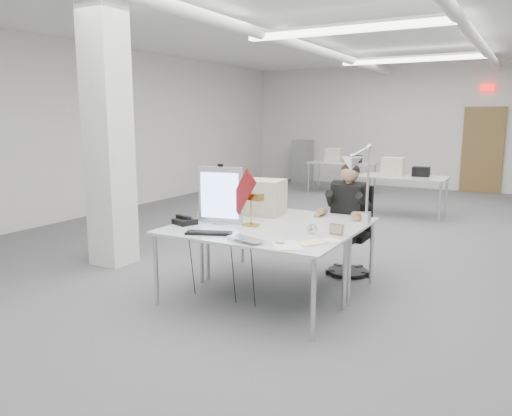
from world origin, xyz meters
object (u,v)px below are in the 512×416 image
(desk_phone, at_px, (185,222))
(bankers_lamp, at_px, (251,207))
(monitor, at_px, (221,195))
(architect_lamp, at_px, (360,180))
(office_chair, at_px, (349,227))
(seated_person, at_px, (349,201))
(laptop, at_px, (241,241))
(beige_monitor, at_px, (264,197))
(desk_main, at_px, (249,234))

(desk_phone, bearing_deg, bankers_lamp, 43.01)
(monitor, xyz_separation_m, architect_lamp, (1.34, 0.49, 0.19))
(office_chair, xyz_separation_m, architect_lamp, (0.35, -0.75, 0.66))
(bankers_lamp, xyz_separation_m, architect_lamp, (1.00, 0.45, 0.30))
(seated_person, distance_m, architect_lamp, 0.85)
(laptop, relative_size, architect_lamp, 0.39)
(laptop, distance_m, beige_monitor, 1.34)
(seated_person, relative_size, architect_lamp, 0.92)
(office_chair, height_order, seated_person, seated_person)
(architect_lamp, bearing_deg, beige_monitor, -177.19)
(monitor, xyz_separation_m, laptop, (0.61, -0.61, -0.28))
(beige_monitor, relative_size, architect_lamp, 0.43)
(desk_main, relative_size, laptop, 4.77)
(desk_phone, bearing_deg, beige_monitor, 81.69)
(seated_person, bearing_deg, office_chair, 98.59)
(seated_person, relative_size, monitor, 1.50)
(desk_phone, bearing_deg, laptop, -2.74)
(beige_monitor, bearing_deg, office_chair, 29.03)
(laptop, bearing_deg, bankers_lamp, 130.99)
(bankers_lamp, bearing_deg, architect_lamp, 37.41)
(laptop, height_order, beige_monitor, beige_monitor)
(laptop, bearing_deg, seated_person, 96.47)
(desk_main, relative_size, desk_phone, 8.38)
(desk_main, relative_size, monitor, 3.03)
(architect_lamp, bearing_deg, office_chair, 125.33)
(bankers_lamp, bearing_deg, seated_person, 73.69)
(desk_main, bearing_deg, laptop, -70.80)
(desk_main, bearing_deg, bankers_lamp, 116.08)
(laptop, bearing_deg, office_chair, 96.79)
(desk_main, distance_m, laptop, 0.37)
(monitor, relative_size, desk_phone, 2.77)
(office_chair, distance_m, bankers_lamp, 1.41)
(monitor, bearing_deg, desk_main, -39.75)
(laptop, bearing_deg, beige_monitor, 127.81)
(beige_monitor, distance_m, architect_lamp, 1.21)
(laptop, bearing_deg, desk_phone, 176.08)
(office_chair, height_order, laptop, office_chair)
(monitor, bearing_deg, bankers_lamp, -4.76)
(bankers_lamp, bearing_deg, desk_main, -50.58)
(desk_phone, bearing_deg, monitor, 57.78)
(seated_person, bearing_deg, laptop, -93.45)
(office_chair, distance_m, beige_monitor, 1.08)
(seated_person, height_order, architect_lamp, architect_lamp)
(office_chair, distance_m, monitor, 1.65)
(laptop, height_order, desk_phone, desk_phone)
(desk_main, xyz_separation_m, seated_person, (0.50, 1.45, 0.16))
(desk_main, xyz_separation_m, desk_phone, (-0.79, 0.03, 0.04))
(office_chair, relative_size, beige_monitor, 2.78)
(desk_phone, height_order, beige_monitor, beige_monitor)
(desk_main, height_order, desk_phone, desk_phone)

